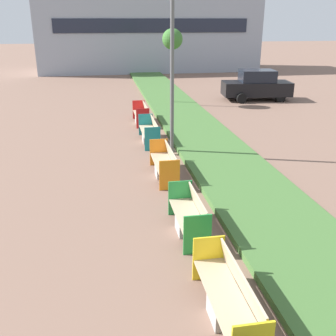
{
  "coord_description": "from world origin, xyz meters",
  "views": [
    {
      "loc": [
        -0.98,
        1.83,
        4.83
      ],
      "look_at": [
        0.9,
        12.77,
        0.6
      ],
      "focal_mm": 42.0,
      "sensor_mm": 36.0,
      "label": 1
    }
  ],
  "objects_px": {
    "street_lamp_post": "(172,41)",
    "bench_yellow_frame": "(228,301)",
    "parked_car_distant": "(257,85)",
    "bench_red_frame": "(141,116)",
    "bench_orange_frame": "(165,166)",
    "bench_teal_frame": "(150,133)",
    "sapling_tree_far": "(172,40)",
    "bench_green_frame": "(189,218)"
  },
  "relations": [
    {
      "from": "street_lamp_post",
      "to": "bench_yellow_frame",
      "type": "bearing_deg",
      "value": -93.99
    },
    {
      "from": "bench_yellow_frame",
      "to": "parked_car_distant",
      "type": "height_order",
      "value": "parked_car_distant"
    },
    {
      "from": "bench_yellow_frame",
      "to": "bench_red_frame",
      "type": "height_order",
      "value": "same"
    },
    {
      "from": "bench_orange_frame",
      "to": "parked_car_distant",
      "type": "bearing_deg",
      "value": 56.62
    },
    {
      "from": "bench_teal_frame",
      "to": "sapling_tree_far",
      "type": "height_order",
      "value": "sapling_tree_far"
    },
    {
      "from": "sapling_tree_far",
      "to": "bench_yellow_frame",
      "type": "bearing_deg",
      "value": -97.27
    },
    {
      "from": "bench_yellow_frame",
      "to": "sapling_tree_far",
      "type": "relative_size",
      "value": 0.54
    },
    {
      "from": "bench_green_frame",
      "to": "bench_orange_frame",
      "type": "bearing_deg",
      "value": 89.94
    },
    {
      "from": "bench_green_frame",
      "to": "bench_red_frame",
      "type": "xyz_separation_m",
      "value": [
        0.0,
        10.74,
        0.0
      ]
    },
    {
      "from": "bench_teal_frame",
      "to": "parked_car_distant",
      "type": "height_order",
      "value": "parked_car_distant"
    },
    {
      "from": "bench_green_frame",
      "to": "bench_yellow_frame",
      "type": "bearing_deg",
      "value": -89.9
    },
    {
      "from": "bench_yellow_frame",
      "to": "bench_orange_frame",
      "type": "height_order",
      "value": "same"
    },
    {
      "from": "bench_teal_frame",
      "to": "sapling_tree_far",
      "type": "xyz_separation_m",
      "value": [
        2.28,
        7.34,
        3.33
      ]
    },
    {
      "from": "bench_green_frame",
      "to": "sapling_tree_far",
      "type": "relative_size",
      "value": 0.45
    },
    {
      "from": "bench_orange_frame",
      "to": "bench_teal_frame",
      "type": "bearing_deg",
      "value": 89.99
    },
    {
      "from": "bench_yellow_frame",
      "to": "bench_orange_frame",
      "type": "distance_m",
      "value": 6.64
    },
    {
      "from": "bench_green_frame",
      "to": "bench_teal_frame",
      "type": "xyz_separation_m",
      "value": [
        0.0,
        7.5,
        0.01
      ]
    },
    {
      "from": "sapling_tree_far",
      "to": "parked_car_distant",
      "type": "xyz_separation_m",
      "value": [
        5.49,
        0.59,
        -2.8
      ]
    },
    {
      "from": "bench_red_frame",
      "to": "bench_teal_frame",
      "type": "bearing_deg",
      "value": -89.93
    },
    {
      "from": "street_lamp_post",
      "to": "bench_orange_frame",
      "type": "bearing_deg",
      "value": -106.18
    },
    {
      "from": "bench_orange_frame",
      "to": "bench_red_frame",
      "type": "bearing_deg",
      "value": 90.02
    },
    {
      "from": "bench_orange_frame",
      "to": "bench_teal_frame",
      "type": "distance_m",
      "value": 3.86
    },
    {
      "from": "bench_yellow_frame",
      "to": "bench_red_frame",
      "type": "distance_m",
      "value": 13.74
    },
    {
      "from": "bench_yellow_frame",
      "to": "bench_green_frame",
      "type": "bearing_deg",
      "value": 90.1
    },
    {
      "from": "bench_teal_frame",
      "to": "street_lamp_post",
      "type": "xyz_separation_m",
      "value": [
        0.61,
        -1.75,
        3.75
      ]
    },
    {
      "from": "sapling_tree_far",
      "to": "parked_car_distant",
      "type": "bearing_deg",
      "value": 6.11
    },
    {
      "from": "bench_red_frame",
      "to": "parked_car_distant",
      "type": "height_order",
      "value": "parked_car_distant"
    },
    {
      "from": "street_lamp_post",
      "to": "parked_car_distant",
      "type": "relative_size",
      "value": 1.71
    },
    {
      "from": "bench_green_frame",
      "to": "bench_red_frame",
      "type": "height_order",
      "value": "same"
    },
    {
      "from": "bench_green_frame",
      "to": "sapling_tree_far",
      "type": "distance_m",
      "value": 15.38
    },
    {
      "from": "street_lamp_post",
      "to": "sapling_tree_far",
      "type": "xyz_separation_m",
      "value": [
        1.67,
        9.1,
        -0.42
      ]
    },
    {
      "from": "bench_yellow_frame",
      "to": "street_lamp_post",
      "type": "relative_size",
      "value": 0.31
    },
    {
      "from": "bench_yellow_frame",
      "to": "bench_orange_frame",
      "type": "bearing_deg",
      "value": 90.01
    },
    {
      "from": "bench_teal_frame",
      "to": "bench_red_frame",
      "type": "xyz_separation_m",
      "value": [
        -0.0,
        3.24,
        -0.01
      ]
    },
    {
      "from": "bench_red_frame",
      "to": "street_lamp_post",
      "type": "bearing_deg",
      "value": -83.0
    },
    {
      "from": "bench_green_frame",
      "to": "bench_orange_frame",
      "type": "height_order",
      "value": "same"
    },
    {
      "from": "street_lamp_post",
      "to": "parked_car_distant",
      "type": "xyz_separation_m",
      "value": [
        7.16,
        9.68,
        -3.21
      ]
    },
    {
      "from": "bench_yellow_frame",
      "to": "bench_red_frame",
      "type": "xyz_separation_m",
      "value": [
        -0.0,
        13.74,
        -0.01
      ]
    },
    {
      "from": "parked_car_distant",
      "to": "bench_yellow_frame",
      "type": "bearing_deg",
      "value": -106.27
    },
    {
      "from": "parked_car_distant",
      "to": "bench_teal_frame",
      "type": "bearing_deg",
      "value": -127.81
    },
    {
      "from": "sapling_tree_far",
      "to": "street_lamp_post",
      "type": "bearing_deg",
      "value": -100.38
    },
    {
      "from": "street_lamp_post",
      "to": "sapling_tree_far",
      "type": "distance_m",
      "value": 9.26
    }
  ]
}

